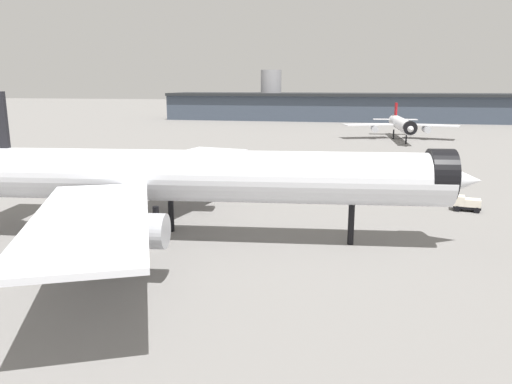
# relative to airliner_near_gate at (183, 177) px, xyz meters

# --- Properties ---
(ground) EXTENTS (900.00, 900.00, 0.00)m
(ground) POSITION_rel_airliner_near_gate_xyz_m (-3.45, -2.83, -6.49)
(ground) COLOR slate
(airliner_near_gate) EXTENTS (56.79, 51.59, 14.73)m
(airliner_near_gate) POSITION_rel_airliner_near_gate_xyz_m (0.00, 0.00, 0.00)
(airliner_near_gate) COLOR silver
(airliner_near_gate) RESTS_ON ground
(airliner_far_taxiway) EXTENTS (33.13, 36.31, 9.86)m
(airliner_far_taxiway) POSITION_rel_airliner_near_gate_xyz_m (28.93, 99.27, -2.15)
(airliner_far_taxiway) COLOR white
(airliner_far_taxiway) RESTS_ON ground
(terminal_building) EXTENTS (217.87, 27.99, 21.58)m
(terminal_building) POSITION_rel_airliner_near_gate_xyz_m (41.27, 173.37, -0.47)
(terminal_building) COLOR #3D4756
(terminal_building) RESTS_ON ground
(service_truck_front) EXTENTS (5.77, 3.22, 3.00)m
(service_truck_front) POSITION_rel_airliner_near_gate_xyz_m (-14.68, 31.14, -4.90)
(service_truck_front) COLOR black
(service_truck_front) RESTS_ON ground
(baggage_tug_wing) EXTENTS (3.41, 2.32, 1.85)m
(baggage_tug_wing) POSITION_rel_airliner_near_gate_xyz_m (30.36, 17.96, -5.51)
(baggage_tug_wing) COLOR black
(baggage_tug_wing) RESTS_ON ground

